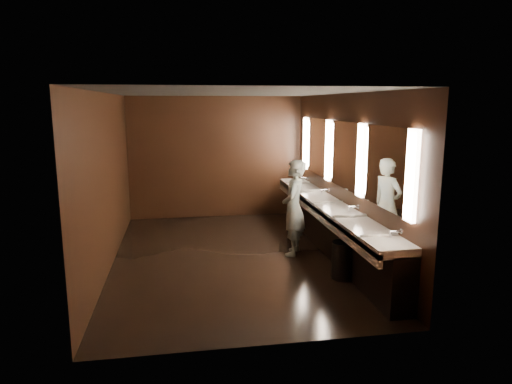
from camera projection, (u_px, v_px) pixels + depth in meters
floor at (232, 257)px, 7.94m from camera, size 6.00×6.00×0.00m
ceiling at (230, 93)px, 7.41m from camera, size 4.00×6.00×0.02m
wall_back at (216, 157)px, 10.58m from camera, size 4.00×0.02×2.80m
wall_front at (263, 223)px, 4.77m from camera, size 4.00×0.02×2.80m
wall_left at (108, 181)px, 7.34m from camera, size 0.02×6.00×2.80m
wall_right at (344, 175)px, 8.00m from camera, size 0.02×6.00×2.80m
sink_counter at (331, 225)px, 8.14m from camera, size 0.55×5.40×1.01m
mirror_band at (344, 155)px, 7.93m from camera, size 0.06×5.03×1.15m
person at (294, 208)px, 7.96m from camera, size 0.61×0.72×1.68m
trash_bin at (344, 260)px, 6.94m from camera, size 0.42×0.42×0.57m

